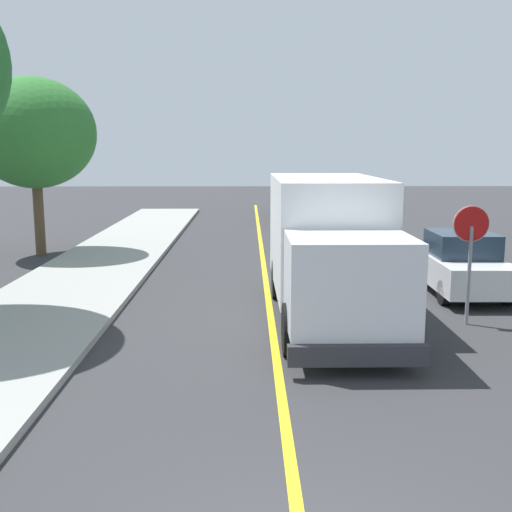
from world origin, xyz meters
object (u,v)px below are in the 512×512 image
object	(u,v)px
box_truck	(329,243)
street_tree_down_block	(34,133)
parked_car_mid	(312,221)
parked_van_across	(459,264)
parked_car_furthest	(294,200)
stop_sign	(471,242)
parked_car_far	(296,209)
parked_car_near	(317,244)

from	to	relation	value
box_truck	street_tree_down_block	size ratio (longest dim) A/B	1.13
parked_car_mid	parked_van_across	bearing A→B (deg)	-73.35
parked_car_mid	parked_car_furthest	world-z (taller)	same
parked_car_mid	stop_sign	xyz separation A→B (m)	(2.11, -13.01, 1.06)
parked_car_far	street_tree_down_block	bearing A→B (deg)	-137.13
parked_car_near	parked_car_far	size ratio (longest dim) A/B	1.00
box_truck	parked_car_near	size ratio (longest dim) A/B	1.62
parked_car_near	stop_sign	world-z (taller)	stop_sign
parked_car_mid	stop_sign	bearing A→B (deg)	-80.77
parked_car_furthest	parked_van_across	distance (m)	21.37
parked_car_far	stop_sign	distance (m)	18.79
parked_van_across	box_truck	bearing A→B (deg)	-146.90
parked_van_across	parked_car_furthest	bearing A→B (deg)	97.82
parked_car_near	parked_van_across	size ratio (longest dim) A/B	1.00
parked_van_across	street_tree_down_block	size ratio (longest dim) A/B	0.69
parked_car_far	parked_car_near	bearing A→B (deg)	-91.10
parked_van_across	parked_car_near	bearing A→B (deg)	135.07
parked_car_furthest	parked_car_far	bearing A→B (deg)	-93.36
parked_car_far	parked_car_furthest	size ratio (longest dim) A/B	1.00
box_truck	parked_car_near	bearing A→B (deg)	86.04
box_truck	parked_van_across	bearing A→B (deg)	33.10
parked_car_near	street_tree_down_block	distance (m)	10.85
stop_sign	street_tree_down_block	distance (m)	15.73
street_tree_down_block	parked_van_across	bearing A→B (deg)	-24.75
parked_car_near	parked_car_mid	size ratio (longest dim) A/B	0.99
parked_car_far	parked_car_furthest	world-z (taller)	same
box_truck	parked_car_mid	xyz separation A→B (m)	(0.91, 12.47, -0.97)
box_truck	parked_car_furthest	bearing A→B (deg)	87.64
street_tree_down_block	stop_sign	bearing A→B (deg)	-36.46
parked_car_furthest	street_tree_down_block	bearing A→B (deg)	-124.80
stop_sign	parked_van_across	bearing A→B (deg)	74.39
parked_van_across	stop_sign	xyz separation A→B (m)	(-0.86, -3.07, 1.06)
box_truck	parked_car_far	bearing A→B (deg)	87.95
parked_car_near	parked_car_far	world-z (taller)	same
box_truck	parked_car_near	distance (m)	6.09
parked_car_near	stop_sign	bearing A→B (deg)	-68.22
stop_sign	street_tree_down_block	world-z (taller)	street_tree_down_block
parked_car_far	street_tree_down_block	world-z (taller)	street_tree_down_block
parked_car_far	street_tree_down_block	xyz separation A→B (m)	(-10.11, -9.38, 3.61)
parked_car_furthest	street_tree_down_block	distance (m)	18.64
parked_car_far	street_tree_down_block	distance (m)	14.25
parked_car_far	parked_van_across	xyz separation A→B (m)	(3.24, -15.53, 0.00)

